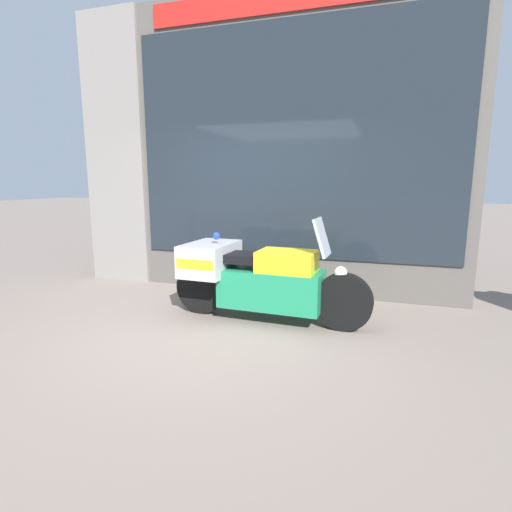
% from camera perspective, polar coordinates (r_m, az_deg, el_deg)
% --- Properties ---
extents(ground_plane, '(60.00, 60.00, 0.00)m').
position_cam_1_polar(ground_plane, '(4.45, -6.89, -10.91)').
color(ground_plane, gray).
extents(shop_building, '(5.82, 0.55, 4.19)m').
position_cam_1_polar(shop_building, '(6.17, -3.23, 14.98)').
color(shop_building, '#56514C').
rests_on(shop_building, ground).
extents(window_display, '(4.33, 0.30, 1.97)m').
position_cam_1_polar(window_display, '(6.04, 4.92, -0.47)').
color(window_display, slate).
rests_on(window_display, ground).
extents(paramedic_motorcycle, '(2.40, 0.82, 1.24)m').
position_cam_1_polar(paramedic_motorcycle, '(4.71, -0.23, -2.89)').
color(paramedic_motorcycle, black).
rests_on(paramedic_motorcycle, ground).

